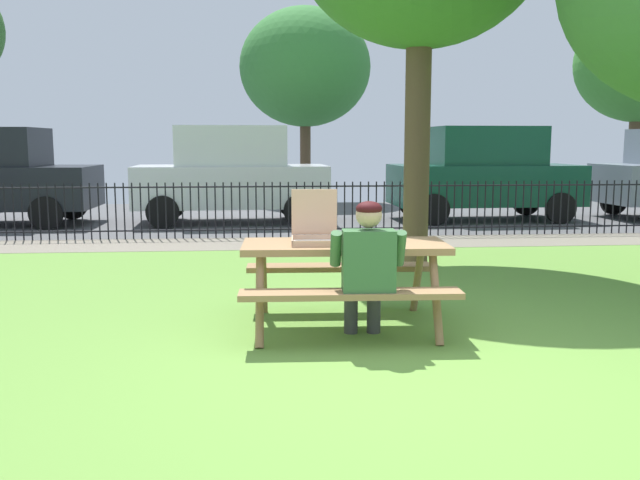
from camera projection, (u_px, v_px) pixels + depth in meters
The scene contains 10 objects.
ground at pixel (379, 318), 6.54m from camera, with size 28.00×11.21×0.02m, color #67993D.
cobblestone_walkway at pixel (329, 243), 11.37m from camera, with size 28.00×1.40×0.01m, color gray.
street_asphalt at pixel (310, 216), 15.49m from camera, with size 28.00×6.94×0.01m, color #515154.
picnic_table_foreground at pixel (345, 262), 6.08m from camera, with size 1.86×1.55×0.79m.
pizza_box_open at pixel (315, 230), 6.06m from camera, with size 0.43×0.46×0.47m.
adult_at_table at pixel (367, 265), 5.59m from camera, with size 0.62×0.60×1.19m.
iron_fence_streetside at pixel (325, 209), 11.99m from camera, with size 22.76×0.03×0.97m.
parked_car_left at pixel (232, 174), 14.09m from camera, with size 3.96×1.95×1.98m.
parked_car_center at pixel (484, 173), 14.55m from camera, with size 3.94×1.92×1.98m.
far_tree_midleft at pixel (305, 68), 18.91m from camera, with size 3.61×3.61×5.33m.
Camera 1 is at (-1.12, -4.68, 1.65)m, focal length 38.48 mm.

